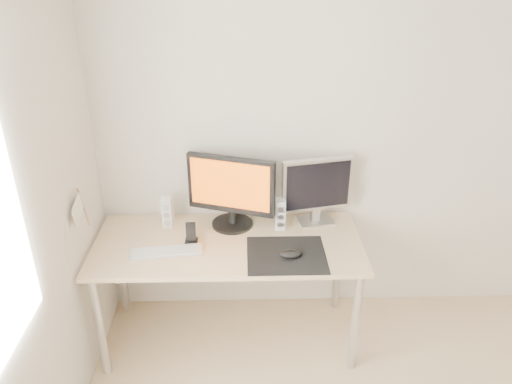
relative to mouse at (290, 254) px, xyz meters
name	(u,v)px	position (x,y,z in m)	size (l,w,h in m)	color
wall_back	(377,137)	(0.57, 0.55, 0.49)	(3.50, 3.50, 0.00)	white
mousepad	(286,255)	(-0.02, 0.03, -0.02)	(0.45, 0.40, 0.00)	black
mouse	(290,254)	(0.00, 0.00, 0.00)	(0.12, 0.07, 0.04)	black
desk	(228,253)	(-0.36, 0.18, -0.10)	(1.60, 0.70, 0.73)	#D1B587
main_monitor	(231,190)	(-0.34, 0.37, 0.23)	(0.54, 0.33, 0.47)	black
second_monitor	(317,188)	(0.19, 0.41, 0.22)	(0.45, 0.20, 0.43)	silver
speaker_left	(167,212)	(-0.74, 0.38, 0.07)	(0.06, 0.08, 0.20)	white
speaker_right	(280,214)	(-0.04, 0.34, 0.07)	(0.06, 0.08, 0.20)	silver
keyboard	(166,252)	(-0.71, 0.07, -0.02)	(0.43, 0.17, 0.02)	silver
phone_dock	(191,236)	(-0.58, 0.18, 0.02)	(0.07, 0.06, 0.13)	black
pennant	(80,208)	(-1.15, 0.04, 0.29)	(0.01, 0.23, 0.29)	#A57F54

